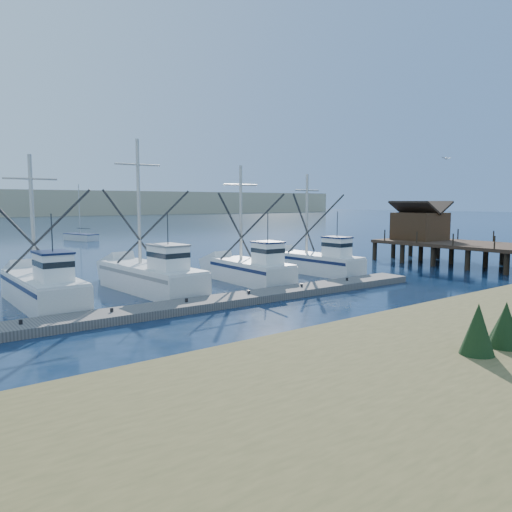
# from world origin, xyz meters

# --- Properties ---
(ground) EXTENTS (500.00, 500.00, 0.00)m
(ground) POSITION_xyz_m (0.00, 0.00, 0.00)
(ground) COLOR #0B1E33
(ground) RESTS_ON ground
(shore_bank) EXTENTS (40.00, 10.00, 1.60)m
(shore_bank) POSITION_xyz_m (-8.00, -10.00, 0.80)
(shore_bank) COLOR #4C422D
(shore_bank) RESTS_ON ground
(floating_dock) EXTENTS (31.74, 2.90, 0.42)m
(floating_dock) POSITION_xyz_m (-6.34, 6.25, 0.21)
(floating_dock) COLOR #69635E
(floating_dock) RESTS_ON ground
(timber_pier) EXTENTS (7.00, 20.00, 8.00)m
(timber_pier) POSITION_xyz_m (21.50, 8.46, 2.57)
(timber_pier) COLOR black
(timber_pier) RESTS_ON ground
(trawler_fleet) EXTENTS (30.36, 9.23, 9.59)m
(trawler_fleet) POSITION_xyz_m (-6.80, 11.45, 0.96)
(trawler_fleet) COLOR silver
(trawler_fleet) RESTS_ON ground
(sailboat_near) EXTENTS (3.43, 6.26, 8.10)m
(sailboat_near) POSITION_xyz_m (3.84, 56.59, 0.49)
(sailboat_near) COLOR silver
(sailboat_near) RESTS_ON ground
(flying_gull) EXTENTS (1.19, 0.22, 0.22)m
(flying_gull) POSITION_xyz_m (15.57, 5.82, 8.99)
(flying_gull) COLOR white
(flying_gull) RESTS_ON ground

